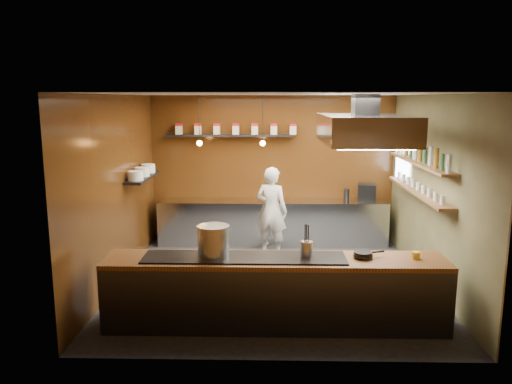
{
  "coord_description": "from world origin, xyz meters",
  "views": [
    {
      "loc": [
        -0.11,
        -7.73,
        2.94
      ],
      "look_at": [
        -0.3,
        0.4,
        1.41
      ],
      "focal_mm": 35.0,
      "sensor_mm": 36.0,
      "label": 1
    }
  ],
  "objects_px": {
    "stockpot_large": "(213,241)",
    "espresso_machine": "(367,193)",
    "chef": "(272,211)",
    "stockpot_small": "(216,247)",
    "extractor_hood": "(364,129)"
  },
  "relations": [
    {
      "from": "stockpot_large",
      "to": "espresso_machine",
      "type": "distance_m",
      "value": 4.56
    },
    {
      "from": "chef",
      "to": "stockpot_large",
      "type": "bearing_deg",
      "value": 100.27
    },
    {
      "from": "stockpot_small",
      "to": "espresso_machine",
      "type": "xyz_separation_m",
      "value": [
        2.65,
        3.73,
        0.0
      ]
    },
    {
      "from": "stockpot_large",
      "to": "espresso_machine",
      "type": "xyz_separation_m",
      "value": [
        2.69,
        3.69,
        -0.06
      ]
    },
    {
      "from": "stockpot_small",
      "to": "espresso_machine",
      "type": "height_order",
      "value": "espresso_machine"
    },
    {
      "from": "stockpot_large",
      "to": "chef",
      "type": "xyz_separation_m",
      "value": [
        0.78,
        3.01,
        -0.3
      ]
    },
    {
      "from": "extractor_hood",
      "to": "espresso_machine",
      "type": "distance_m",
      "value": 2.96
    },
    {
      "from": "espresso_machine",
      "to": "chef",
      "type": "bearing_deg",
      "value": -148.64
    },
    {
      "from": "stockpot_small",
      "to": "espresso_machine",
      "type": "distance_m",
      "value": 4.57
    },
    {
      "from": "stockpot_large",
      "to": "espresso_machine",
      "type": "height_order",
      "value": "stockpot_large"
    },
    {
      "from": "stockpot_small",
      "to": "chef",
      "type": "distance_m",
      "value": 3.15
    },
    {
      "from": "stockpot_large",
      "to": "espresso_machine",
      "type": "relative_size",
      "value": 1.16
    },
    {
      "from": "espresso_machine",
      "to": "chef",
      "type": "distance_m",
      "value": 2.04
    },
    {
      "from": "stockpot_large",
      "to": "stockpot_small",
      "type": "height_order",
      "value": "stockpot_large"
    },
    {
      "from": "stockpot_small",
      "to": "chef",
      "type": "height_order",
      "value": "chef"
    }
  ]
}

